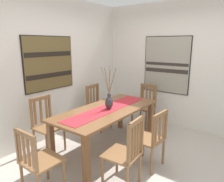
% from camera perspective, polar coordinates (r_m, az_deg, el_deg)
% --- Properties ---
extents(ground_plane, '(6.40, 6.40, 0.03)m').
position_cam_1_polar(ground_plane, '(3.52, 6.72, -18.70)').
color(ground_plane, '#B2A89E').
extents(wall_back, '(6.40, 0.12, 2.70)m').
position_cam_1_polar(wall_back, '(4.25, -15.10, 6.12)').
color(wall_back, silver).
rests_on(wall_back, ground_plane).
extents(wall_side, '(0.12, 6.40, 2.70)m').
position_cam_1_polar(wall_side, '(4.73, 18.64, 6.54)').
color(wall_side, silver).
rests_on(wall_side, ground_plane).
extents(dining_table, '(1.99, 0.88, 0.75)m').
position_cam_1_polar(dining_table, '(3.56, -1.21, -6.45)').
color(dining_table, brown).
rests_on(dining_table, ground_plane).
extents(table_runner, '(1.83, 0.36, 0.01)m').
position_cam_1_polar(table_runner, '(3.53, -1.22, -4.82)').
color(table_runner, '#B7232D').
rests_on(table_runner, dining_table).
extents(centerpiece_vase, '(0.23, 0.15, 0.72)m').
position_cam_1_polar(centerpiece_vase, '(3.46, -0.82, -3.02)').
color(centerpiece_vase, '#333338').
rests_on(centerpiece_vase, dining_table).
extents(chair_0, '(0.45, 0.45, 0.95)m').
position_cam_1_polar(chair_0, '(2.74, 3.97, -16.31)').
color(chair_0, brown).
rests_on(chair_0, ground_plane).
extents(chair_1, '(0.42, 0.42, 0.88)m').
position_cam_1_polar(chair_1, '(2.75, -19.70, -17.54)').
color(chair_1, brown).
rests_on(chair_1, ground_plane).
extents(chair_2, '(0.44, 0.44, 0.93)m').
position_cam_1_polar(chair_2, '(4.72, 9.07, -3.76)').
color(chair_2, brown).
rests_on(chair_2, ground_plane).
extents(chair_3, '(0.45, 0.45, 0.89)m').
position_cam_1_polar(chair_3, '(3.20, 10.62, -12.57)').
color(chair_3, brown).
rests_on(chair_3, ground_plane).
extents(chair_4, '(0.43, 0.43, 0.94)m').
position_cam_1_polar(chair_4, '(3.76, -17.57, -8.72)').
color(chair_4, brown).
rests_on(chair_4, ground_plane).
extents(chair_5, '(0.42, 0.42, 0.95)m').
position_cam_1_polar(chair_5, '(4.55, -4.11, -4.20)').
color(chair_5, brown).
rests_on(chair_5, ground_plane).
extents(painting_on_back_wall, '(1.08, 0.05, 1.00)m').
position_cam_1_polar(painting_on_back_wall, '(4.07, -16.84, 7.28)').
color(painting_on_back_wall, black).
extents(painting_on_side_wall, '(0.05, 1.04, 1.24)m').
position_cam_1_polar(painting_on_side_wall, '(4.78, 14.72, 6.95)').
color(painting_on_side_wall, black).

